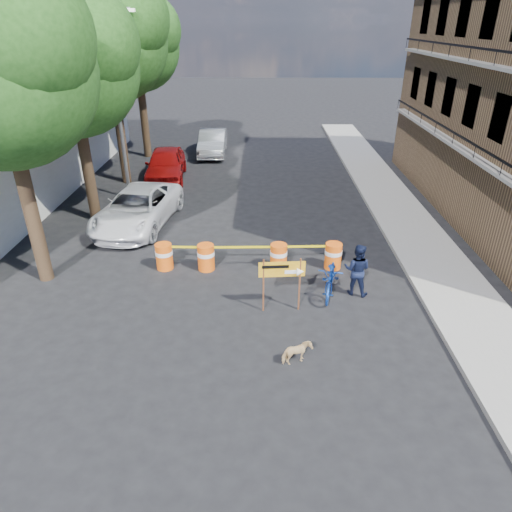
{
  "coord_description": "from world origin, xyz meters",
  "views": [
    {
      "loc": [
        0.18,
        -10.82,
        7.52
      ],
      "look_at": [
        0.05,
        1.15,
        1.3
      ],
      "focal_mm": 32.0,
      "sensor_mm": 36.0,
      "label": 1
    }
  ],
  "objects_px": {
    "bicycle": "(332,264)",
    "sedan_silver": "(213,143)",
    "pedestrian": "(357,270)",
    "dog": "(297,353)",
    "barrel_mid_right": "(279,256)",
    "sedan_red": "(166,164)",
    "suv_white": "(138,208)",
    "barrel_far_left": "(164,256)",
    "detour_sign": "(287,273)",
    "barrel_mid_left": "(206,257)",
    "barrel_far_right": "(333,255)"
  },
  "relations": [
    {
      "from": "barrel_far_left",
      "to": "bicycle",
      "type": "distance_m",
      "value": 5.63
    },
    {
      "from": "sedan_red",
      "to": "pedestrian",
      "type": "bearing_deg",
      "value": -60.02
    },
    {
      "from": "barrel_far_left",
      "to": "barrel_mid_left",
      "type": "xyz_separation_m",
      "value": [
        1.41,
        -0.05,
        0.0
      ]
    },
    {
      "from": "pedestrian",
      "to": "suv_white",
      "type": "relative_size",
      "value": 0.31
    },
    {
      "from": "suv_white",
      "to": "sedan_red",
      "type": "distance_m",
      "value": 6.08
    },
    {
      "from": "barrel_far_right",
      "to": "suv_white",
      "type": "distance_m",
      "value": 8.23
    },
    {
      "from": "barrel_mid_right",
      "to": "sedan_red",
      "type": "bearing_deg",
      "value": 119.97
    },
    {
      "from": "barrel_mid_left",
      "to": "barrel_far_left",
      "type": "bearing_deg",
      "value": 178.15
    },
    {
      "from": "pedestrian",
      "to": "sedan_red",
      "type": "bearing_deg",
      "value": -33.9
    },
    {
      "from": "detour_sign",
      "to": "pedestrian",
      "type": "xyz_separation_m",
      "value": [
        2.16,
        0.95,
        -0.39
      ]
    },
    {
      "from": "barrel_far_left",
      "to": "pedestrian",
      "type": "distance_m",
      "value": 6.34
    },
    {
      "from": "detour_sign",
      "to": "pedestrian",
      "type": "distance_m",
      "value": 2.39
    },
    {
      "from": "dog",
      "to": "suv_white",
      "type": "xyz_separation_m",
      "value": [
        -5.88,
        8.42,
        0.43
      ]
    },
    {
      "from": "suv_white",
      "to": "detour_sign",
      "type": "bearing_deg",
      "value": -38.85
    },
    {
      "from": "barrel_mid_left",
      "to": "dog",
      "type": "relative_size",
      "value": 1.23
    },
    {
      "from": "dog",
      "to": "sedan_silver",
      "type": "bearing_deg",
      "value": -13.24
    },
    {
      "from": "pedestrian",
      "to": "dog",
      "type": "height_order",
      "value": "pedestrian"
    },
    {
      "from": "barrel_far_right",
      "to": "barrel_mid_left",
      "type": "bearing_deg",
      "value": -178.01
    },
    {
      "from": "bicycle",
      "to": "sedan_red",
      "type": "bearing_deg",
      "value": 135.32
    },
    {
      "from": "barrel_far_left",
      "to": "sedan_silver",
      "type": "xyz_separation_m",
      "value": [
        0.23,
        14.75,
        0.27
      ]
    },
    {
      "from": "barrel_mid_left",
      "to": "suv_white",
      "type": "height_order",
      "value": "suv_white"
    },
    {
      "from": "pedestrian",
      "to": "barrel_far_right",
      "type": "bearing_deg",
      "value": -53.01
    },
    {
      "from": "dog",
      "to": "sedan_silver",
      "type": "relative_size",
      "value": 0.16
    },
    {
      "from": "barrel_mid_right",
      "to": "pedestrian",
      "type": "xyz_separation_m",
      "value": [
        2.3,
        -1.54,
        0.36
      ]
    },
    {
      "from": "barrel_mid_right",
      "to": "dog",
      "type": "distance_m",
      "value": 4.82
    },
    {
      "from": "dog",
      "to": "sedan_red",
      "type": "height_order",
      "value": "sedan_red"
    },
    {
      "from": "sedan_red",
      "to": "barrel_mid_right",
      "type": "bearing_deg",
      "value": -65.15
    },
    {
      "from": "suv_white",
      "to": "pedestrian",
      "type": "bearing_deg",
      "value": -25.24
    },
    {
      "from": "barrel_mid_right",
      "to": "suv_white",
      "type": "distance_m",
      "value": 6.66
    },
    {
      "from": "bicycle",
      "to": "sedan_red",
      "type": "height_order",
      "value": "bicycle"
    },
    {
      "from": "barrel_far_right",
      "to": "barrel_far_left",
      "type": "bearing_deg",
      "value": -178.96
    },
    {
      "from": "suv_white",
      "to": "sedan_red",
      "type": "bearing_deg",
      "value": 97.9
    },
    {
      "from": "pedestrian",
      "to": "dog",
      "type": "bearing_deg",
      "value": 79.31
    },
    {
      "from": "bicycle",
      "to": "sedan_silver",
      "type": "bearing_deg",
      "value": 120.51
    },
    {
      "from": "barrel_mid_right",
      "to": "sedan_silver",
      "type": "xyz_separation_m",
      "value": [
        -3.62,
        14.73,
        0.27
      ]
    },
    {
      "from": "bicycle",
      "to": "suv_white",
      "type": "distance_m",
      "value": 8.81
    },
    {
      "from": "barrel_far_left",
      "to": "sedan_red",
      "type": "distance_m",
      "value": 9.88
    },
    {
      "from": "barrel_far_left",
      "to": "dog",
      "type": "distance_m",
      "value": 6.32
    },
    {
      "from": "barrel_far_left",
      "to": "suv_white",
      "type": "xyz_separation_m",
      "value": [
        -1.74,
        3.63,
        0.27
      ]
    },
    {
      "from": "barrel_mid_left",
      "to": "sedan_silver",
      "type": "relative_size",
      "value": 0.2
    },
    {
      "from": "barrel_mid_left",
      "to": "detour_sign",
      "type": "distance_m",
      "value": 3.61
    },
    {
      "from": "barrel_far_left",
      "to": "detour_sign",
      "type": "bearing_deg",
      "value": -31.67
    },
    {
      "from": "barrel_mid_left",
      "to": "detour_sign",
      "type": "height_order",
      "value": "detour_sign"
    },
    {
      "from": "barrel_mid_left",
      "to": "barrel_far_right",
      "type": "bearing_deg",
      "value": 1.99
    },
    {
      "from": "barrel_far_left",
      "to": "suv_white",
      "type": "distance_m",
      "value": 4.04
    },
    {
      "from": "barrel_far_left",
      "to": "detour_sign",
      "type": "distance_m",
      "value": 4.75
    },
    {
      "from": "dog",
      "to": "sedan_silver",
      "type": "distance_m",
      "value": 19.92
    },
    {
      "from": "detour_sign",
      "to": "dog",
      "type": "bearing_deg",
      "value": -90.64
    },
    {
      "from": "sedan_red",
      "to": "sedan_silver",
      "type": "bearing_deg",
      "value": 63.51
    },
    {
      "from": "sedan_silver",
      "to": "sedan_red",
      "type": "bearing_deg",
      "value": -112.79
    }
  ]
}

